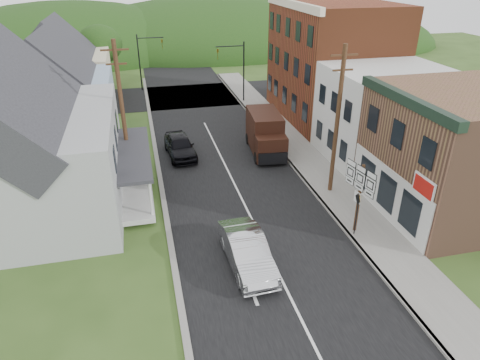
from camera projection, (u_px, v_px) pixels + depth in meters
ground at (259, 234)px, 22.67m from camera, size 120.00×120.00×0.00m
road at (222, 159)px, 31.32m from camera, size 9.00×90.00×0.02m
cross_road at (191, 96)px, 46.03m from camera, size 60.00×9.00×0.02m
sidewalk_right at (308, 161)px, 30.79m from camera, size 2.80×55.00×0.15m
curb_right at (290, 163)px, 30.51m from camera, size 0.20×55.00×0.15m
curb_left at (160, 177)px, 28.60m from camera, size 0.30×55.00×0.12m
storefront_tan at (459, 154)px, 23.43m from camera, size 8.00×8.00×7.00m
storefront_white at (386, 115)px, 30.03m from camera, size 8.00×7.00×6.50m
storefront_red at (331, 62)px, 37.45m from camera, size 8.00×12.00×10.00m
house_gray at (20, 139)px, 23.43m from camera, size 10.20×12.24×8.35m
house_blue at (66, 93)px, 33.40m from camera, size 7.14×8.16×7.28m
house_cream at (71, 69)px, 41.08m from camera, size 7.14×8.16×7.28m
utility_pole_right at (337, 121)px, 24.74m from camera, size 1.60×0.26×9.00m
utility_pole_left at (123, 113)px, 26.11m from camera, size 1.60×0.26×9.00m
traffic_signal_right at (237, 65)px, 42.18m from camera, size 2.87×0.20×6.00m
traffic_signal_left at (145, 56)px, 46.45m from camera, size 2.87×0.20×6.00m
tree_left_d at (100, 44)px, 46.25m from camera, size 4.80×4.80×6.94m
forested_ridge at (168, 49)px, 70.25m from camera, size 90.00×30.00×16.00m
silver_sedan at (247, 251)px, 20.00m from camera, size 1.92×4.97×1.61m
dark_sedan at (180, 146)px, 31.43m from camera, size 2.26×4.84×1.60m
delivery_van at (265, 134)px, 31.69m from camera, size 2.63×5.53×3.00m
route_sign_cluster at (359, 189)px, 21.59m from camera, size 0.48×2.17×3.84m
warning_sign at (357, 208)px, 21.73m from camera, size 0.15×0.67×2.46m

